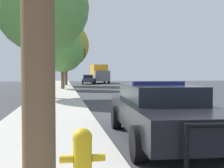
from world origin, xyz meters
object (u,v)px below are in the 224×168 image
object	(u,v)px
fire_hydrant	(83,155)
car_background_distant	(88,79)
box_truck	(99,74)
tree_sidewalk_near	(42,6)
tree_sidewalk_mid	(63,51)
traffic_light	(66,59)
tree_sidewalk_far	(66,45)
police_car	(160,110)

from	to	relation	value
fire_hydrant	car_background_distant	bearing A→B (deg)	84.95
car_background_distant	box_truck	distance (m)	4.74
fire_hydrant	tree_sidewalk_near	distance (m)	15.27
box_truck	tree_sidewalk_near	distance (m)	31.41
tree_sidewalk_near	tree_sidewalk_mid	xyz separation A→B (m)	(1.20, 10.49, -1.89)
fire_hydrant	traffic_light	distance (m)	28.80
tree_sidewalk_near	tree_sidewalk_far	world-z (taller)	tree_sidewalk_near
tree_sidewalk_near	tree_sidewalk_mid	world-z (taller)	tree_sidewalk_near
traffic_light	car_background_distant	size ratio (longest dim) A/B	0.94
traffic_light	tree_sidewalk_near	size ratio (longest dim) A/B	0.53
police_car	traffic_light	size ratio (longest dim) A/B	1.19
tree_sidewalk_mid	police_car	bearing A→B (deg)	-83.80
car_background_distant	tree_sidewalk_near	xyz separation A→B (m)	(-5.09, -26.21, 5.01)
fire_hydrant	box_truck	distance (m)	44.90
car_background_distant	tree_sidewalk_mid	size ratio (longest dim) A/B	0.81
traffic_light	box_truck	xyz separation A→B (m)	(5.79, 15.83, -1.68)
police_car	tree_sidewalk_far	world-z (taller)	tree_sidewalk_far
tree_sidewalk_mid	tree_sidewalk_far	world-z (taller)	tree_sidewalk_far
fire_hydrant	box_truck	xyz separation A→B (m)	(5.90, 44.49, 1.14)
car_background_distant	fire_hydrant	bearing A→B (deg)	-91.45
traffic_light	tree_sidewalk_far	size ratio (longest dim) A/B	0.54
car_background_distant	tree_sidewalk_near	bearing A→B (deg)	-97.38
traffic_light	tree_sidewalk_mid	xyz separation A→B (m)	(-0.42, -3.91, 0.54)
box_truck	tree_sidewalk_near	xyz separation A→B (m)	(-7.41, -30.24, 4.11)
traffic_light	car_background_distant	distance (m)	12.57
police_car	tree_sidewalk_near	xyz separation A→B (m)	(-3.59, 11.45, 5.06)
police_car	car_background_distant	world-z (taller)	car_background_distant
police_car	box_truck	bearing A→B (deg)	-91.81
police_car	fire_hydrant	distance (m)	3.50
traffic_light	tree_sidewalk_mid	distance (m)	3.97
traffic_light	tree_sidewalk_far	distance (m)	5.46
police_car	fire_hydrant	xyz separation A→B (m)	(-2.08, -2.80, -0.19)
police_car	car_background_distant	xyz separation A→B (m)	(1.50, 37.66, 0.05)
tree_sidewalk_mid	traffic_light	bearing A→B (deg)	83.94
tree_sidewalk_near	tree_sidewalk_far	distance (m)	19.54
tree_sidewalk_far	box_truck	bearing A→B (deg)	61.74
fire_hydrant	tree_sidewalk_near	world-z (taller)	tree_sidewalk_near
traffic_light	tree_sidewalk_near	bearing A→B (deg)	-96.41
traffic_light	car_background_distant	world-z (taller)	traffic_light
police_car	tree_sidewalk_far	size ratio (longest dim) A/B	0.65
police_car	car_background_distant	bearing A→B (deg)	-88.85
box_truck	tree_sidewalk_far	xyz separation A→B (m)	(-5.79, -10.77, 3.72)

